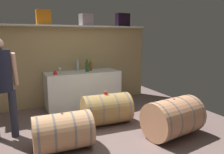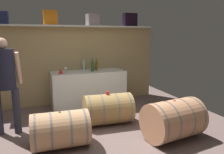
{
  "view_description": "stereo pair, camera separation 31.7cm",
  "coord_description": "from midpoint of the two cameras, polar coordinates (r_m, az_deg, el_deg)",
  "views": [
    {
      "loc": [
        -1.25,
        -2.85,
        1.72
      ],
      "look_at": [
        0.33,
        0.48,
        1.02
      ],
      "focal_mm": 34.79,
      "sensor_mm": 36.0,
      "label": 1
    },
    {
      "loc": [
        -0.96,
        -2.97,
        1.72
      ],
      "look_at": [
        0.33,
        0.48,
        1.02
      ],
      "focal_mm": 34.79,
      "sensor_mm": 36.0,
      "label": 2
    }
  ],
  "objects": [
    {
      "name": "high_shelf_board",
      "position": [
        5.4,
        -13.93,
        12.89
      ],
      "size": [
        4.11,
        0.4,
        0.03
      ],
      "primitive_type": "cube",
      "color": "silver",
      "rests_on": "back_wall_panel"
    },
    {
      "name": "back_wall_panel",
      "position": [
        5.59,
        -13.79,
        2.73
      ],
      "size": [
        4.47,
        0.1,
        1.93
      ],
      "primitive_type": "cube",
      "color": "tan",
      "rests_on": "ground"
    },
    {
      "name": "winemaker_pouring",
      "position": [
        4.06,
        -29.3,
        -0.29
      ],
      "size": [
        0.53,
        0.43,
        1.69
      ],
      "rotation": [
        0.0,
        0.0,
        -0.18
      ],
      "color": "#2A2B3A",
      "rests_on": "ground"
    },
    {
      "name": "toolcase_grey",
      "position": [
        5.54,
        -8.53,
        14.66
      ],
      "size": [
        0.3,
        0.28,
        0.28
      ],
      "primitive_type": "cube",
      "rotation": [
        0.0,
        0.0,
        0.07
      ],
      "color": "gray",
      "rests_on": "high_shelf_board"
    },
    {
      "name": "red_funnel",
      "position": [
        5.03,
        -16.48,
        1.27
      ],
      "size": [
        0.11,
        0.11,
        0.12
      ],
      "primitive_type": "cone",
      "color": "red",
      "rests_on": "work_cabinet"
    },
    {
      "name": "wine_barrel_flank",
      "position": [
        3.89,
        13.45,
        -10.38
      ],
      "size": [
        1.03,
        0.78,
        0.68
      ],
      "rotation": [
        0.0,
        0.0,
        0.14
      ],
      "color": "tan",
      "rests_on": "ground"
    },
    {
      "name": "toolcase_orange",
      "position": [
        5.33,
        -19.31,
        14.59
      ],
      "size": [
        0.32,
        0.26,
        0.33
      ],
      "primitive_type": "cube",
      "rotation": [
        0.0,
        0.0,
        -0.03
      ],
      "color": "orange",
      "rests_on": "high_shelf_board"
    },
    {
      "name": "wine_bottle_amber",
      "position": [
        5.41,
        -7.33,
        2.98
      ],
      "size": [
        0.08,
        0.08,
        0.27
      ],
      "color": "brown",
      "rests_on": "work_cabinet"
    },
    {
      "name": "ground_plane",
      "position": [
        4.09,
        -7.54,
        -14.3
      ],
      "size": [
        5.67,
        8.24,
        0.02
      ],
      "primitive_type": "cube",
      "color": "#6B5753"
    },
    {
      "name": "tasting_cup",
      "position": [
        4.2,
        -3.81,
        -4.22
      ],
      "size": [
        0.06,
        0.06,
        0.05
      ],
      "primitive_type": "cylinder",
      "color": "red",
      "rests_on": "wine_barrel_near"
    },
    {
      "name": "toolcase_black",
      "position": [
        5.92,
        1.24,
        14.77
      ],
      "size": [
        0.35,
        0.19,
        0.33
      ],
      "primitive_type": "cube",
      "rotation": [
        0.0,
        0.0,
        0.01
      ],
      "color": "black",
      "rests_on": "high_shelf_board"
    },
    {
      "name": "wine_barrel_near",
      "position": [
        4.3,
        -3.59,
        -8.45
      ],
      "size": [
        0.97,
        0.66,
        0.61
      ],
      "rotation": [
        0.0,
        0.0,
        -0.07
      ],
      "color": "#A38048",
      "rests_on": "ground"
    },
    {
      "name": "wine_bottle_clear",
      "position": [
        5.43,
        -10.64,
        3.03
      ],
      "size": [
        0.07,
        0.07,
        0.31
      ],
      "color": "#AEBCB7",
      "rests_on": "work_cabinet"
    },
    {
      "name": "wine_barrel_far",
      "position": [
        3.5,
        -15.43,
        -13.73
      ],
      "size": [
        0.89,
        0.61,
        0.59
      ],
      "rotation": [
        0.0,
        0.0,
        -0.04
      ],
      "color": "tan",
      "rests_on": "ground"
    },
    {
      "name": "wine_glass",
      "position": [
        5.16,
        -15.27,
        2.0
      ],
      "size": [
        0.07,
        0.07,
        0.14
      ],
      "color": "white",
      "rests_on": "work_cabinet"
    },
    {
      "name": "work_cabinet",
      "position": [
        5.39,
        -9.3,
        -3.14
      ],
      "size": [
        1.78,
        0.66,
        0.87
      ],
      "primitive_type": "cube",
      "color": "white",
      "rests_on": "ground"
    },
    {
      "name": "wine_bottle_green",
      "position": [
        5.27,
        -8.33,
        2.89
      ],
      "size": [
        0.08,
        0.08,
        0.3
      ],
      "color": "#2D532C",
      "rests_on": "work_cabinet"
    }
  ]
}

